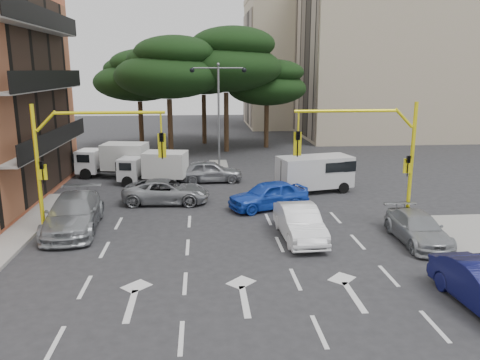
# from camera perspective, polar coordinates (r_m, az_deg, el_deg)

# --- Properties ---
(ground) EXTENTS (120.00, 120.00, 0.00)m
(ground) POSITION_cam_1_polar(r_m,az_deg,el_deg) (20.46, -0.74, -8.02)
(ground) COLOR #28282B
(ground) RESTS_ON ground
(median_strip) EXTENTS (1.40, 6.00, 0.15)m
(median_strip) POSITION_cam_1_polar(r_m,az_deg,el_deg) (35.80, -2.55, 1.44)
(median_strip) COLOR gray
(median_strip) RESTS_ON ground
(apartment_beige_near) EXTENTS (20.20, 12.15, 18.70)m
(apartment_beige_near) POSITION_cam_1_polar(r_m,az_deg,el_deg) (55.30, 18.49, 14.65)
(apartment_beige_near) COLOR tan
(apartment_beige_near) RESTS_ON ground
(apartment_beige_far) EXTENTS (16.20, 12.15, 16.70)m
(apartment_beige_far) POSITION_cam_1_polar(r_m,az_deg,el_deg) (64.61, 8.25, 14.01)
(apartment_beige_far) COLOR tan
(apartment_beige_far) RESTS_ON ground
(pine_left_near) EXTENTS (9.15, 9.15, 10.23)m
(pine_left_near) POSITION_cam_1_polar(r_m,az_deg,el_deg) (41.04, -8.66, 13.41)
(pine_left_near) COLOR #382616
(pine_left_near) RESTS_ON ground
(pine_center) EXTENTS (9.98, 9.98, 11.16)m
(pine_center) POSITION_cam_1_polar(r_m,az_deg,el_deg) (43.03, -1.64, 14.46)
(pine_center) COLOR #382616
(pine_center) RESTS_ON ground
(pine_left_far) EXTENTS (8.32, 8.32, 9.30)m
(pine_left_far) POSITION_cam_1_polar(r_m,az_deg,el_deg) (45.31, -12.17, 12.37)
(pine_left_far) COLOR #382616
(pine_left_far) RESTS_ON ground
(pine_right) EXTENTS (7.49, 7.49, 8.37)m
(pine_right) POSITION_cam_1_polar(r_m,az_deg,el_deg) (45.43, 3.38, 11.76)
(pine_right) COLOR #382616
(pine_right) RESTS_ON ground
(pine_back) EXTENTS (9.15, 9.15, 10.23)m
(pine_back) POSITION_cam_1_polar(r_m,az_deg,el_deg) (47.96, -4.43, 13.49)
(pine_back) COLOR #382616
(pine_back) RESTS_ON ground
(signal_mast_right) EXTENTS (5.79, 0.37, 6.00)m
(signal_mast_right) POSITION_cam_1_polar(r_m,az_deg,el_deg) (22.79, 16.22, 3.81)
(signal_mast_right) COLOR yellow
(signal_mast_right) RESTS_ON ground
(signal_mast_left) EXTENTS (5.79, 0.37, 6.00)m
(signal_mast_left) POSITION_cam_1_polar(r_m,az_deg,el_deg) (21.99, -19.17, 3.27)
(signal_mast_left) COLOR yellow
(signal_mast_left) RESTS_ON ground
(street_lamp_center) EXTENTS (4.16, 0.36, 7.77)m
(street_lamp_center) POSITION_cam_1_polar(r_m,az_deg,el_deg) (35.09, -2.64, 10.02)
(street_lamp_center) COLOR slate
(street_lamp_center) RESTS_ON median_strip
(car_white_hatch) EXTENTS (1.74, 4.61, 1.50)m
(car_white_hatch) POSITION_cam_1_polar(r_m,az_deg,el_deg) (21.22, 7.27, -5.18)
(car_white_hatch) COLOR silver
(car_white_hatch) RESTS_ON ground
(car_blue_compact) EXTENTS (4.81, 3.26, 1.52)m
(car_blue_compact) POSITION_cam_1_polar(r_m,az_deg,el_deg) (25.61, 3.49, -1.83)
(car_blue_compact) COLOR #1640BC
(car_blue_compact) RESTS_ON ground
(car_silver_wagon) EXTENTS (2.74, 5.86, 1.65)m
(car_silver_wagon) POSITION_cam_1_polar(r_m,az_deg,el_deg) (23.48, -19.62, -3.85)
(car_silver_wagon) COLOR #919498
(car_silver_wagon) RESTS_ON ground
(car_silver_cross_a) EXTENTS (5.01, 2.55, 1.36)m
(car_silver_cross_a) POSITION_cam_1_polar(r_m,az_deg,el_deg) (26.95, -8.95, -1.38)
(car_silver_cross_a) COLOR #919498
(car_silver_cross_a) RESTS_ON ground
(car_silver_cross_b) EXTENTS (4.41, 1.90, 1.48)m
(car_silver_cross_b) POSITION_cam_1_polar(r_m,az_deg,el_deg) (31.68, -3.69, 1.08)
(car_silver_cross_b) COLOR #929499
(car_silver_cross_b) RESTS_ON ground
(car_silver_parked) EXTENTS (1.90, 4.48, 1.29)m
(car_silver_parked) POSITION_cam_1_polar(r_m,az_deg,el_deg) (22.07, 20.85, -5.53)
(car_silver_parked) COLOR #94989B
(car_silver_parked) RESTS_ON ground
(van_white) EXTENTS (4.86, 3.00, 2.26)m
(van_white) POSITION_cam_1_polar(r_m,az_deg,el_deg) (29.43, 9.08, 0.77)
(van_white) COLOR silver
(van_white) RESTS_ON ground
(box_truck_a) EXTENTS (5.19, 2.86, 2.42)m
(box_truck_a) POSITION_cam_1_polar(r_m,az_deg,el_deg) (34.17, -15.22, 2.34)
(box_truck_a) COLOR white
(box_truck_a) RESTS_ON ground
(box_truck_b) EXTENTS (4.77, 2.68, 2.21)m
(box_truck_b) POSITION_cam_1_polar(r_m,az_deg,el_deg) (31.32, -10.49, 1.43)
(box_truck_b) COLOR silver
(box_truck_b) RESTS_ON ground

